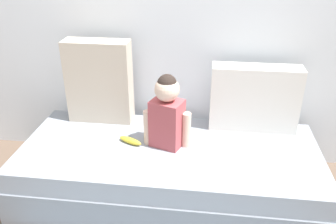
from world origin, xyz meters
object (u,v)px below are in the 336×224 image
throw_pillow_left (99,82)px  throw_pillow_right (254,98)px  toddler (167,112)px  couch (169,171)px  banana (130,141)px

throw_pillow_left → throw_pillow_right: size_ratio=0.99×
throw_pillow_left → toddler: size_ratio=1.22×
couch → banana: banana is taller
toddler → throw_pillow_left: bearing=150.0°
throw_pillow_left → throw_pillow_right: 1.08m
throw_pillow_right → toddler: bearing=-151.8°
couch → toddler: toddler is taller
banana → couch: bearing=-2.6°
banana → throw_pillow_right: bearing=21.7°
couch → toddler: (-0.02, 0.03, 0.42)m
throw_pillow_right → banana: size_ratio=3.48×
throw_pillow_left → banana: bearing=-48.5°
banana → toddler: bearing=4.2°
toddler → banana: 0.32m
throw_pillow_left → toddler: bearing=-30.0°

